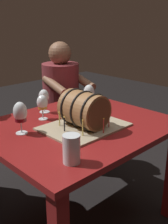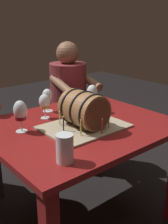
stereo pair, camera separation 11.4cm
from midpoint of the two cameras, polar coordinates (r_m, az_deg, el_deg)
ground_plane at (r=2.14m, az=0.72°, el=-21.01°), size 8.00×8.00×0.00m
dining_table at (r=1.81m, az=0.80°, el=-5.88°), size 1.13×0.94×0.73m
barrel_cake at (r=1.67m, az=1.95°, el=0.03°), size 0.49×0.37×0.23m
wine_glass_red at (r=1.63m, az=-10.92°, el=-0.02°), size 0.08×0.08×0.19m
wine_glass_empty at (r=1.97m, az=-5.85°, el=3.25°), size 0.07×0.07×0.16m
wine_glass_amber at (r=1.83m, az=-6.30°, el=1.92°), size 0.07×0.07×0.17m
wine_glass_white at (r=1.95m, az=3.34°, el=3.61°), size 0.08×0.08×0.19m
beer_pint at (r=1.29m, az=-1.39°, el=-7.77°), size 0.08×0.08×0.14m
person_seated_right at (r=2.65m, az=-1.90°, el=0.51°), size 0.40×0.49×1.17m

